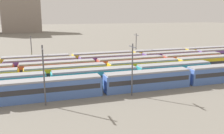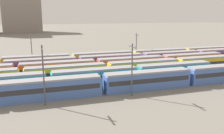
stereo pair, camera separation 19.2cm
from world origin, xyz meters
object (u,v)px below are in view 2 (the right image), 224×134
at_px(train_track_1, 95,77).
at_px(catenary_pole_0, 43,73).
at_px(train_track_5, 132,57).
at_px(train_track_3, 96,66).
at_px(train_track_2, 107,70).
at_px(catenary_pole_1, 136,45).
at_px(train_track_4, 111,61).
at_px(catenary_pole_3, 32,50).
at_px(train_track_0, 102,84).
at_px(catenary_pole_2, 132,67).

relative_size(train_track_1, catenary_pole_0, 5.52).
bearing_deg(train_track_5, train_track_3, -143.61).
bearing_deg(train_track_2, train_track_3, 103.89).
bearing_deg(train_track_5, catenary_pole_1, 50.46).
bearing_deg(train_track_4, catenary_pole_1, 37.32).
height_order(catenary_pole_1, catenary_pole_3, catenary_pole_3).
bearing_deg(train_track_3, train_track_0, -99.87).
height_order(train_track_4, catenary_pole_0, catenary_pole_0).
relative_size(train_track_2, catenary_pole_0, 7.39).
bearing_deg(catenary_pole_2, train_track_4, 81.42).
bearing_deg(train_track_0, catenary_pole_1, 56.30).
relative_size(train_track_4, catenary_pole_0, 9.25).
height_order(train_track_2, catenary_pole_1, catenary_pole_1).
relative_size(train_track_4, catenary_pole_2, 9.62).
height_order(train_track_2, train_track_5, same).
xyz_separation_m(train_track_4, catenary_pole_2, (-3.57, -23.64, 3.51)).
bearing_deg(train_track_5, catenary_pole_3, 174.38).
bearing_deg(catenary_pole_3, catenary_pole_2, -61.11).
xyz_separation_m(train_track_2, train_track_3, (-1.29, 5.20, 0.00)).
relative_size(catenary_pole_0, catenary_pole_1, 1.15).
distance_m(train_track_0, train_track_5, 30.97).
xyz_separation_m(train_track_4, train_track_5, (8.40, 5.20, 0.00)).
xyz_separation_m(train_track_5, catenary_pole_1, (2.68, 3.25, 3.01)).
height_order(train_track_1, catenary_pole_2, catenary_pole_2).
distance_m(train_track_1, catenary_pole_3, 26.99).
distance_m(train_track_1, train_track_4, 17.79).
bearing_deg(train_track_5, train_track_4, -148.25).
bearing_deg(catenary_pole_0, train_track_2, 42.38).
bearing_deg(catenary_pole_2, catenary_pole_1, 65.46).
distance_m(train_track_5, catenary_pole_2, 31.42).
distance_m(train_track_2, train_track_5, 20.19).
bearing_deg(train_track_1, catenary_pole_3, 117.85).
relative_size(train_track_4, catenary_pole_1, 10.67).
distance_m(train_track_3, train_track_4, 7.72).
distance_m(train_track_1, catenary_pole_2, 10.09).
xyz_separation_m(train_track_0, train_track_4, (8.42, 20.80, 0.00)).
xyz_separation_m(train_track_2, catenary_pole_2, (0.85, -13.24, 3.51)).
height_order(train_track_1, train_track_3, same).
distance_m(catenary_pole_0, catenary_pole_3, 31.99).
bearing_deg(train_track_1, catenary_pole_1, 50.76).
xyz_separation_m(catenary_pole_2, catenary_pole_3, (-17.52, 31.74, -0.42)).
bearing_deg(catenary_pole_1, catenary_pole_3, -179.38).
xyz_separation_m(train_track_0, train_track_1, (-0.14, 5.20, -0.00)).
xyz_separation_m(catenary_pole_0, catenary_pole_1, (30.21, 32.27, -0.69)).
bearing_deg(train_track_5, train_track_1, -129.19).
bearing_deg(train_track_1, catenary_pole_0, -142.13).
xyz_separation_m(train_track_1, catenary_pole_2, (4.99, -8.04, 3.51)).
bearing_deg(train_track_1, train_track_0, -88.49).
bearing_deg(catenary_pole_2, train_track_0, 149.66).
distance_m(train_track_2, catenary_pole_0, 20.25).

